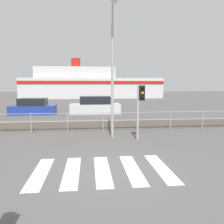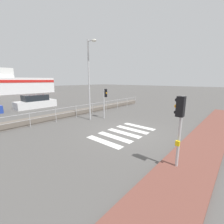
% 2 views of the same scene
% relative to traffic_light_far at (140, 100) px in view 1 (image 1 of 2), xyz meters
% --- Properties ---
extents(ground_plane, '(160.00, 160.00, 0.00)m').
position_rel_traffic_light_far_xyz_m(ground_plane, '(-1.58, -3.50, -1.84)').
color(ground_plane, '#565451').
extents(crosswalk, '(4.05, 2.40, 0.01)m').
position_rel_traffic_light_far_xyz_m(crosswalk, '(-1.97, -3.50, -1.84)').
color(crosswalk, silver).
rests_on(crosswalk, ground_plane).
extents(seawall, '(21.12, 0.55, 0.48)m').
position_rel_traffic_light_far_xyz_m(seawall, '(-1.58, 2.84, -1.60)').
color(seawall, '#6B6056').
rests_on(seawall, ground_plane).
extents(harbor_fence, '(19.05, 0.04, 1.08)m').
position_rel_traffic_light_far_xyz_m(harbor_fence, '(-1.58, 1.96, -1.13)').
color(harbor_fence, '#B2B2B5').
rests_on(harbor_fence, ground_plane).
extents(traffic_light_far, '(0.34, 0.32, 2.51)m').
position_rel_traffic_light_far_xyz_m(traffic_light_far, '(0.00, 0.00, 0.00)').
color(traffic_light_far, '#B2B2B5').
rests_on(traffic_light_far, ground_plane).
extents(streetlamp, '(0.32, 0.96, 6.24)m').
position_rel_traffic_light_far_xyz_m(streetlamp, '(-1.23, 0.38, 1.99)').
color(streetlamp, '#B2B2B5').
rests_on(streetlamp, ground_plane).
extents(ferry_boat, '(26.88, 7.81, 7.74)m').
position_rel_traffic_light_far_xyz_m(ferry_boat, '(-2.23, 34.70, 0.68)').
color(ferry_boat, white).
rests_on(ferry_boat, ground_plane).
extents(parked_car_blue, '(3.82, 1.77, 1.39)m').
position_rel_traffic_light_far_xyz_m(parked_car_blue, '(-7.18, 9.81, -1.25)').
color(parked_car_blue, '#233D9E').
rests_on(parked_car_blue, ground_plane).
extents(parked_car_white, '(4.44, 1.80, 1.53)m').
position_rel_traffic_light_far_xyz_m(parked_car_white, '(-1.77, 9.81, -1.19)').
color(parked_car_white, silver).
rests_on(parked_car_white, ground_plane).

